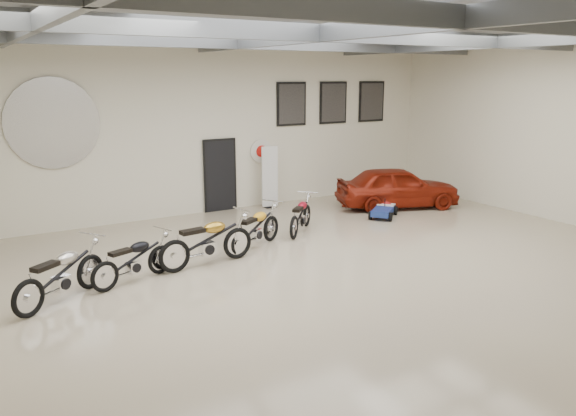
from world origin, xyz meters
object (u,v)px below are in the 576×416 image
motorcycle_silver (60,274)px  motorcycle_black (133,259)px  go_kart (384,207)px  banner_stand (270,177)px  motorcycle_yellow (256,227)px  motorcycle_gold (207,240)px  vintage_car (398,187)px  motorcycle_red (301,215)px

motorcycle_silver → motorcycle_black: (1.39, 0.30, -0.06)m
go_kart → banner_stand: bearing=92.7°
motorcycle_black → motorcycle_yellow: motorcycle_yellow is taller
banner_stand → motorcycle_gold: bearing=-128.1°
banner_stand → vintage_car: bearing=-25.0°
motorcycle_black → vintage_car: (8.81, 2.22, 0.15)m
banner_stand → motorcycle_silver: bearing=-141.3°
motorcycle_black → motorcycle_gold: size_ratio=0.85×
motorcycle_silver → vintage_car: bearing=-21.1°
motorcycle_silver → vintage_car: (10.20, 2.52, 0.10)m
motorcycle_silver → motorcycle_gold: bearing=-25.6°
banner_stand → motorcycle_yellow: (-2.32, -3.46, -0.44)m
motorcycle_black → go_kart: 7.87m
motorcycle_gold → motorcycle_black: bearing=-179.5°
motorcycle_yellow → motorcycle_black: bearing=163.8°
vintage_car → motorcycle_silver: bearing=124.1°
banner_stand → vintage_car: 3.93m
banner_stand → vintage_car: banner_stand is taller
motorcycle_yellow → motorcycle_silver: bearing=163.5°
banner_stand → motorcycle_red: 2.96m
motorcycle_yellow → motorcycle_red: motorcycle_yellow is taller
motorcycle_silver → motorcycle_gold: motorcycle_gold is taller
motorcycle_red → motorcycle_black: bearing=153.3°
motorcycle_red → banner_stand: bearing=33.8°
motorcycle_yellow → go_kart: motorcycle_yellow is taller
motorcycle_silver → motorcycle_red: (6.13, 1.66, -0.06)m
motorcycle_yellow → go_kart: 4.70m
motorcycle_red → motorcycle_yellow: bearing=158.1°
motorcycle_silver → banner_stand: bearing=-1.5°
banner_stand → motorcycle_black: (-5.42, -4.19, -0.46)m
motorcycle_silver → go_kart: bearing=-23.5°
motorcycle_silver → motorcycle_red: bearing=-19.8°
motorcycle_red → go_kart: 3.00m
motorcycle_gold → vintage_car: 7.45m
vintage_car → motorcycle_red: bearing=122.2°
go_kart → motorcycle_gold: bearing=154.3°
motorcycle_black → motorcycle_red: (4.74, 1.35, -0.01)m
motorcycle_yellow → go_kart: bearing=-19.7°
banner_stand → go_kart: size_ratio=1.32×
motorcycle_silver → vintage_car: 10.51m
motorcycle_yellow → motorcycle_red: (1.64, 0.62, -0.04)m
motorcycle_silver → go_kart: motorcycle_silver is taller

